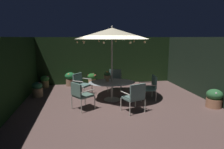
{
  "coord_description": "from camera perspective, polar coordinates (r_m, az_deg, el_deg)",
  "views": [
    {
      "loc": [
        -1.31,
        -6.93,
        2.43
      ],
      "look_at": [
        -0.14,
        0.3,
        1.03
      ],
      "focal_mm": 31.05,
      "sensor_mm": 36.0,
      "label": 1
    }
  ],
  "objects": [
    {
      "name": "patio_chair_southeast",
      "position": [
        9.03,
        0.87,
        -1.15
      ],
      "size": [
        0.75,
        0.73,
        0.95
      ],
      "color": "#BBB4A9",
      "rests_on": "ground_plane"
    },
    {
      "name": "hedge_backdrop_left",
      "position": [
        7.43,
        -27.72,
        0.24
      ],
      "size": [
        0.3,
        7.04,
        2.45
      ],
      "primitive_type": "cube",
      "color": "black",
      "rests_on": "ground_plane"
    },
    {
      "name": "potted_plant_back_center",
      "position": [
        10.1,
        -12.2,
        -1.14
      ],
      "size": [
        0.53,
        0.53,
        0.69
      ],
      "color": "#8D6950",
      "rests_on": "ground_plane"
    },
    {
      "name": "centerpiece_planter",
      "position": [
        7.57,
        -1.4,
        -0.28
      ],
      "size": [
        0.27,
        0.27,
        0.4
      ],
      "color": "tan",
      "rests_on": "patio_dining_table"
    },
    {
      "name": "potted_plant_right_far",
      "position": [
        8.63,
        -21.12,
        -4.1
      ],
      "size": [
        0.43,
        0.43,
        0.62
      ],
      "color": "olive",
      "rests_on": "ground_plane"
    },
    {
      "name": "patio_chair_south",
      "position": [
        8.35,
        -9.22,
        -2.42
      ],
      "size": [
        0.84,
        0.85,
        0.93
      ],
      "color": "#B4B1A8",
      "rests_on": "ground_plane"
    },
    {
      "name": "patio_chair_north",
      "position": [
        6.64,
        -9.22,
        -5.57
      ],
      "size": [
        0.82,
        0.82,
        0.96
      ],
      "color": "#B7B2A3",
      "rests_on": "ground_plane"
    },
    {
      "name": "patio_umbrella",
      "position": [
        7.34,
        -0.02,
        11.98
      ],
      "size": [
        2.76,
        2.76,
        2.86
      ],
      "color": "#B6B0A4",
      "rests_on": "ground_plane"
    },
    {
      "name": "patio_chair_east",
      "position": [
        7.81,
        11.08,
        -3.37
      ],
      "size": [
        0.66,
        0.67,
        0.96
      ],
      "color": "#BAAFA5",
      "rests_on": "ground_plane"
    },
    {
      "name": "hedge_backdrop_rear",
      "position": [
        10.46,
        -1.93,
        4.22
      ],
      "size": [
        7.68,
        0.3,
        2.45
      ],
      "primitive_type": "cube",
      "color": "black",
      "rests_on": "ground_plane"
    },
    {
      "name": "potted_plant_left_near",
      "position": [
        10.11,
        -0.97,
        -1.37
      ],
      "size": [
        0.36,
        0.37,
        0.54
      ],
      "color": "tan",
      "rests_on": "ground_plane"
    },
    {
      "name": "ground_plane",
      "position": [
        7.47,
        1.46,
        -8.24
      ],
      "size": [
        7.68,
        7.04,
        0.02
      ],
      "primitive_type": "cube",
      "color": "brown"
    },
    {
      "name": "potted_plant_front_corner",
      "position": [
        10.21,
        -5.92,
        -1.13
      ],
      "size": [
        0.47,
        0.47,
        0.58
      ],
      "color": "tan",
      "rests_on": "ground_plane"
    },
    {
      "name": "patio_chair_northeast",
      "position": [
        6.36,
        6.75,
        -6.22
      ],
      "size": [
        0.79,
        0.74,
        0.99
      ],
      "color": "#B8B4A6",
      "rests_on": "ground_plane"
    },
    {
      "name": "patio_dining_table",
      "position": [
        7.57,
        -0.02,
        -3.12
      ],
      "size": [
        1.81,
        1.37,
        0.73
      ],
      "color": "#B6B7AA",
      "rests_on": "ground_plane"
    },
    {
      "name": "hedge_backdrop_right",
      "position": [
        8.63,
        26.34,
        1.69
      ],
      "size": [
        0.3,
        7.04,
        2.45
      ],
      "primitive_type": "cube",
      "color": "black",
      "rests_on": "ground_plane"
    },
    {
      "name": "potted_plant_left_far",
      "position": [
        7.76,
        27.87,
        -6.15
      ],
      "size": [
        0.54,
        0.54,
        0.65
      ],
      "color": "#A46D4E",
      "rests_on": "ground_plane"
    },
    {
      "name": "potted_plant_right_near",
      "position": [
        10.05,
        -19.16,
        -1.81
      ],
      "size": [
        0.42,
        0.42,
        0.6
      ],
      "color": "olive",
      "rests_on": "ground_plane"
    }
  ]
}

